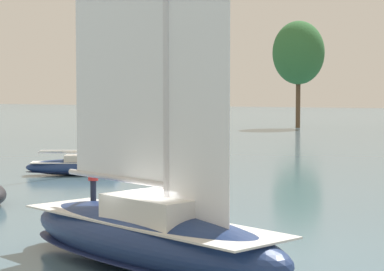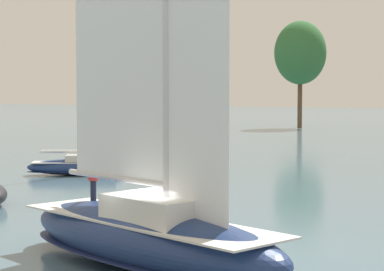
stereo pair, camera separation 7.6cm
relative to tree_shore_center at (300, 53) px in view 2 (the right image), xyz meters
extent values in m
plane|color=slate|center=(23.10, -82.82, -10.65)|extent=(400.00, 400.00, 0.00)
cylinder|color=brown|center=(0.00, 0.00, -6.54)|extent=(0.66, 0.66, 8.21)
ellipsoid|color=#336B38|center=(0.00, 0.00, 0.05)|extent=(7.39, 7.39, 9.04)
ellipsoid|color=navy|center=(23.10, -82.82, -9.70)|extent=(11.58, 6.84, 1.90)
ellipsoid|color=#19234C|center=(23.10, -82.82, -10.22)|extent=(11.69, 6.91, 0.23)
cube|color=silver|center=(23.10, -82.82, -9.15)|extent=(10.14, 5.90, 0.06)
cube|color=silver|center=(23.63, -83.02, -8.73)|extent=(3.70, 3.15, 0.78)
cylinder|color=silver|center=(21.58, -82.26, -8.00)|extent=(4.78, 1.94, 0.19)
cube|color=white|center=(25.19, -83.60, -5.27)|extent=(2.31, 0.88, 7.69)
cylinder|color=#232838|center=(20.09, -81.30, -8.69)|extent=(0.26, 0.26, 0.85)
cylinder|color=red|center=(20.09, -81.30, -7.94)|extent=(0.44, 0.44, 0.65)
sphere|color=tan|center=(20.09, -81.30, -7.50)|extent=(0.24, 0.24, 0.24)
ellipsoid|color=white|center=(1.58, -50.00, -10.14)|extent=(5.29, 5.60, 1.02)
ellipsoid|color=#19234C|center=(1.58, -50.00, -10.42)|extent=(5.35, 5.65, 0.12)
cube|color=beige|center=(1.58, -50.00, -9.83)|extent=(4.61, 4.88, 0.06)
cube|color=#333D4C|center=(1.79, -49.77, -9.59)|extent=(2.01, 2.04, 0.42)
cylinder|color=silver|center=(1.91, -49.64, -6.03)|extent=(0.12, 0.12, 7.53)
cylinder|color=silver|center=(1.00, -50.64, -9.20)|extent=(1.90, 2.08, 0.10)
cylinder|color=white|center=(1.00, -50.64, -9.12)|extent=(1.76, 1.92, 0.16)
ellipsoid|color=navy|center=(6.31, -63.26, -10.14)|extent=(6.09, 4.48, 1.03)
ellipsoid|color=#19234C|center=(6.31, -63.26, -10.42)|extent=(6.15, 4.52, 0.12)
cube|color=silver|center=(6.31, -63.26, -9.82)|extent=(5.33, 3.88, 0.06)
cube|color=beige|center=(6.57, -63.11, -9.58)|extent=(2.06, 1.87, 0.42)
cylinder|color=silver|center=(6.73, -63.02, -6.01)|extent=(0.12, 0.12, 7.56)
cylinder|color=silver|center=(5.55, -63.70, -9.19)|extent=(2.41, 1.44, 0.10)
cylinder|color=white|center=(5.55, -63.70, -9.12)|extent=(2.21, 1.36, 0.16)
ellipsoid|color=silver|center=(-10.55, -21.92, -10.07)|extent=(2.69, 6.99, 1.16)
ellipsoid|color=#19234C|center=(-10.55, -21.92, -10.39)|extent=(2.72, 7.06, 0.14)
cube|color=beige|center=(-10.55, -21.92, -9.72)|extent=(2.30, 6.14, 0.06)
cube|color=beige|center=(-10.51, -22.26, -9.45)|extent=(1.55, 2.05, 0.48)
cylinder|color=silver|center=(-10.49, -22.46, -5.43)|extent=(0.14, 0.14, 8.52)
cylinder|color=silver|center=(-10.67, -20.94, -9.01)|extent=(0.47, 3.06, 0.12)
cylinder|color=silver|center=(-10.67, -20.94, -8.93)|extent=(0.51, 2.76, 0.19)
cylinder|color=red|center=(17.87, -71.82, -10.29)|extent=(0.97, 0.97, 0.73)
cone|color=red|center=(17.87, -71.82, -9.48)|extent=(0.73, 0.73, 0.89)
sphere|color=#F2F266|center=(17.87, -71.82, -8.96)|extent=(0.16, 0.16, 0.16)
camera|label=1|loc=(34.40, -102.33, -5.18)|focal=70.00mm
camera|label=2|loc=(34.47, -102.30, -5.18)|focal=70.00mm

